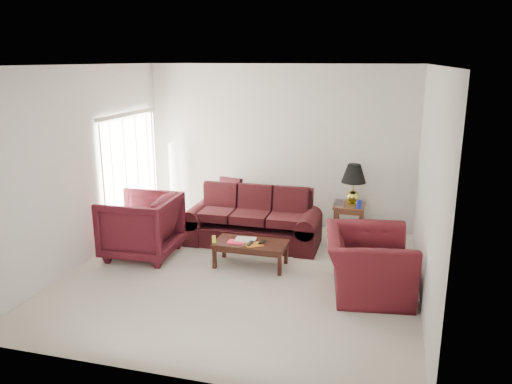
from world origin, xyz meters
TOP-DOWN VIEW (x-y plane):
  - floor at (0.00, 0.00)m, footprint 5.00×5.00m
  - blinds at (-2.42, 1.30)m, footprint 0.10×2.00m
  - sofa at (-0.19, 1.31)m, footprint 2.35×1.18m
  - throw_pillow at (-0.83, 2.10)m, footprint 0.46×0.30m
  - end_table at (1.37, 2.11)m, footprint 0.57×0.57m
  - table_lamp at (1.42, 2.15)m, footprint 0.46×0.46m
  - clock at (1.21, 1.96)m, footprint 0.15×0.08m
  - blue_canister at (1.55, 1.92)m, footprint 0.10×0.10m
  - picture_frame at (1.20, 2.23)m, footprint 0.16×0.19m
  - floor_lamp at (-1.98, 2.20)m, footprint 0.33×0.33m
  - armchair_left at (-1.75, 0.33)m, footprint 1.14×1.11m
  - armchair_right at (1.80, -0.07)m, footprint 1.30×1.44m
  - coffee_table at (0.04, 0.38)m, footprint 1.23×0.95m
  - magazine_red at (-0.17, 0.31)m, footprint 0.26×0.21m
  - magazine_white at (-0.06, 0.44)m, footprint 0.33×0.25m
  - magazine_orange at (0.12, 0.27)m, footprint 0.31×0.29m
  - remote_a at (0.07, 0.26)m, footprint 0.07×0.18m
  - remote_b at (0.23, 0.36)m, footprint 0.08×0.18m
  - yellow_glass at (-0.49, 0.22)m, footprint 0.08×0.08m

SIDE VIEW (x-z plane):
  - floor at x=0.00m, z-range 0.00..0.00m
  - coffee_table at x=0.04m, z-range 0.00..0.39m
  - end_table at x=1.37m, z-range 0.00..0.59m
  - magazine_red at x=-0.17m, z-range 0.39..0.40m
  - magazine_orange at x=0.12m, z-range 0.39..0.40m
  - magazine_white at x=-0.06m, z-range 0.39..0.40m
  - remote_b at x=0.23m, z-range 0.40..0.42m
  - remote_a at x=0.07m, z-range 0.40..0.43m
  - armchair_right at x=1.80m, z-range 0.00..0.84m
  - yellow_glass at x=-0.49m, z-range 0.39..0.49m
  - sofa at x=-0.19m, z-range 0.00..0.93m
  - armchair_left at x=-1.75m, z-range 0.00..1.01m
  - clock at x=1.21m, z-range 0.59..0.73m
  - blue_canister at x=1.55m, z-range 0.59..0.74m
  - picture_frame at x=1.20m, z-range 0.64..0.70m
  - throw_pillow at x=-0.83m, z-range 0.51..0.95m
  - floor_lamp at x=-1.98m, z-range 0.00..1.55m
  - table_lamp at x=1.42m, z-range 0.59..1.31m
  - blinds at x=-2.42m, z-range 0.00..2.16m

